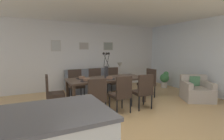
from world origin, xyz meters
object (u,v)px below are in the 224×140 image
(sofa, at_px, (91,83))
(potted_plant, at_px, (165,79))
(dining_chair_near_left, at_px, (96,96))
(side_table, at_px, (120,81))
(dining_table, at_px, (106,80))
(framed_picture_center, at_px, (84,46))
(bowl_near_right, at_px, (82,77))
(dining_chair_far_left, at_px, (121,93))
(dining_chair_head_west, at_px, (52,91))
(framed_picture_left, at_px, (56,46))
(table_lamp, at_px, (120,66))
(dining_chair_head_east, at_px, (148,81))
(dining_chair_far_right, at_px, (96,81))
(dining_chair_near_right, at_px, (76,83))
(bowl_far_left, at_px, (109,78))
(dining_chair_mid_left, at_px, (143,90))
(bowl_near_left, at_px, (86,80))
(dining_chair_mid_right, at_px, (114,79))
(framed_picture_right, at_px, (108,46))
(centerpiece_vase, at_px, (106,68))
(armchair, at_px, (196,91))

(sofa, distance_m, potted_plant, 2.98)
(dining_chair_near_left, bearing_deg, side_table, 51.18)
(dining_table, relative_size, framed_picture_center, 5.84)
(bowl_near_right, distance_m, framed_picture_center, 2.24)
(dining_chair_far_left, relative_size, dining_chair_head_west, 1.00)
(dining_chair_near_left, bearing_deg, framed_picture_left, 97.73)
(table_lamp, bearing_deg, dining_chair_head_east, -82.72)
(bowl_near_right, bearing_deg, dining_chair_far_right, 44.93)
(dining_chair_near_right, bearing_deg, bowl_far_left, -57.34)
(dining_chair_mid_left, relative_size, table_lamp, 1.80)
(dining_chair_far_left, relative_size, framed_picture_left, 2.30)
(framed_picture_center, bearing_deg, bowl_near_left, -105.66)
(dining_chair_mid_right, distance_m, dining_chair_head_east, 1.21)
(bowl_near_left, height_order, framed_picture_right, framed_picture_right)
(dining_chair_mid_left, xyz_separation_m, dining_chair_head_west, (-2.16, 0.88, 0.00))
(bowl_near_left, bearing_deg, bowl_far_left, 0.00)
(dining_chair_far_right, height_order, framed_picture_center, framed_picture_center)
(dining_chair_head_west, relative_size, framed_picture_left, 2.30)
(dining_chair_near_right, relative_size, dining_chair_head_west, 1.00)
(dining_chair_near_right, distance_m, dining_chair_far_left, 1.84)
(dining_chair_mid_right, height_order, framed_picture_center, framed_picture_center)
(dining_chair_mid_left, distance_m, centerpiece_vase, 1.20)
(dining_chair_near_left, distance_m, dining_chair_far_left, 0.66)
(dining_chair_far_right, height_order, framed_picture_left, framed_picture_left)
(bowl_near_right, height_order, potted_plant, bowl_near_right)
(dining_chair_mid_left, distance_m, sofa, 2.59)
(side_table, xyz_separation_m, framed_picture_center, (-1.31, 0.57, 1.43))
(dining_chair_near_right, height_order, potted_plant, dining_chair_near_right)
(bowl_near_left, height_order, potted_plant, bowl_near_left)
(dining_chair_far_right, bearing_deg, side_table, 28.49)
(dining_chair_near_left, xyz_separation_m, bowl_near_right, (-0.01, 1.06, 0.27))
(dining_chair_mid_right, relative_size, framed_picture_center, 2.44)
(dining_chair_near_left, height_order, bowl_near_left, dining_chair_near_left)
(armchair, relative_size, framed_picture_right, 2.52)
(table_lamp, bearing_deg, dining_chair_near_left, -128.82)
(dining_chair_head_west, bearing_deg, bowl_far_left, -8.95)
(framed_picture_center, bearing_deg, sofa, -76.44)
(sofa, relative_size, side_table, 3.63)
(table_lamp, height_order, framed_picture_center, framed_picture_center)
(dining_table, xyz_separation_m, bowl_near_right, (-0.66, 0.21, 0.11))
(dining_chair_mid_right, height_order, potted_plant, dining_chair_mid_right)
(framed_picture_center, height_order, framed_picture_right, framed_picture_right)
(dining_chair_mid_right, height_order, bowl_near_left, dining_chair_mid_right)
(armchair, height_order, potted_plant, armchair)
(centerpiece_vase, relative_size, bowl_near_right, 4.32)
(framed_picture_center, height_order, potted_plant, framed_picture_center)
(dining_chair_near_left, distance_m, sofa, 2.64)
(bowl_near_left, xyz_separation_m, sofa, (0.78, 1.87, -0.50))
(framed_picture_center, bearing_deg, dining_chair_far_left, -89.72)
(dining_chair_head_east, bearing_deg, dining_table, -179.75)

